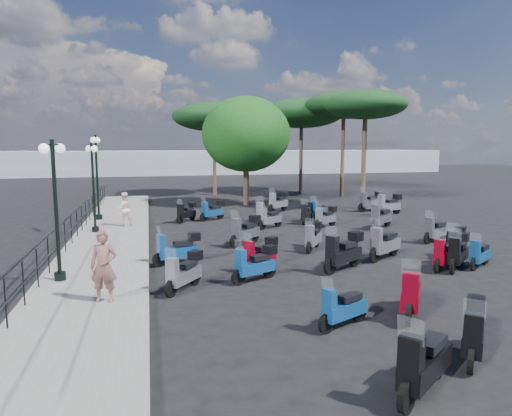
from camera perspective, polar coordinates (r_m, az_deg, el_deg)
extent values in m
plane|color=black|center=(17.02, 3.87, -5.13)|extent=(120.00, 120.00, 0.00)
cube|color=slate|center=(19.28, -17.76, -3.71)|extent=(3.00, 30.00, 0.15)
cylinder|color=black|center=(10.64, -28.83, -10.28)|extent=(0.04, 0.04, 1.10)
cylinder|color=black|center=(11.91, -27.07, -8.28)|extent=(0.04, 0.04, 1.10)
cylinder|color=black|center=(13.19, -25.67, -6.66)|extent=(0.04, 0.04, 1.10)
cylinder|color=black|center=(14.49, -24.53, -5.32)|extent=(0.04, 0.04, 1.10)
cylinder|color=black|center=(15.81, -23.57, -4.21)|extent=(0.04, 0.04, 1.10)
cylinder|color=black|center=(17.13, -22.77, -3.26)|extent=(0.04, 0.04, 1.10)
cylinder|color=black|center=(18.46, -22.08, -2.46)|extent=(0.04, 0.04, 1.10)
cylinder|color=black|center=(19.79, -21.49, -1.75)|extent=(0.04, 0.04, 1.10)
cylinder|color=black|center=(21.13, -20.97, -1.14)|extent=(0.04, 0.04, 1.10)
cylinder|color=black|center=(22.47, -20.51, -0.60)|extent=(0.04, 0.04, 1.10)
cylinder|color=black|center=(23.81, -20.11, -0.12)|extent=(0.04, 0.04, 1.10)
cylinder|color=black|center=(25.16, -19.75, 0.30)|extent=(0.04, 0.04, 1.10)
cylinder|color=black|center=(26.51, -19.42, 0.69)|extent=(0.04, 0.04, 1.10)
cylinder|color=black|center=(27.86, -19.13, 1.03)|extent=(0.04, 0.04, 1.10)
cylinder|color=black|center=(29.22, -18.86, 1.35)|extent=(0.04, 0.04, 1.10)
cylinder|color=black|center=(30.57, -18.62, 1.63)|extent=(0.04, 0.04, 1.10)
cylinder|color=black|center=(31.93, -18.40, 1.90)|extent=(0.04, 0.04, 1.10)
cube|color=black|center=(19.04, -21.86, -0.52)|extent=(0.04, 26.00, 0.04)
cube|color=black|center=(19.12, -21.78, -2.09)|extent=(0.04, 26.00, 0.04)
cylinder|color=black|center=(13.76, -23.28, -7.81)|extent=(0.31, 0.31, 0.23)
cylinder|color=black|center=(13.40, -23.71, -0.37)|extent=(0.11, 0.11, 3.83)
cylinder|color=black|center=(13.28, -24.14, 7.23)|extent=(0.28, 0.84, 0.04)
sphere|color=white|center=(13.67, -23.29, 6.87)|extent=(0.27, 0.27, 0.27)
sphere|color=white|center=(12.90, -24.98, 6.75)|extent=(0.27, 0.27, 0.27)
cylinder|color=black|center=(20.63, -19.42, -2.51)|extent=(0.30, 0.30, 0.23)
cylinder|color=black|center=(20.40, -19.65, 2.38)|extent=(0.10, 0.10, 3.76)
cylinder|color=black|center=(20.32, -19.88, 7.26)|extent=(0.34, 0.80, 0.04)
sphere|color=white|center=(20.73, -20.17, 6.99)|extent=(0.26, 0.26, 0.26)
sphere|color=white|center=(19.91, -19.56, 7.00)|extent=(0.26, 0.26, 0.26)
cylinder|color=black|center=(23.95, -19.03, -1.06)|extent=(0.33, 0.33, 0.25)
cylinder|color=black|center=(23.74, -19.25, 3.62)|extent=(0.11, 0.11, 4.17)
cylinder|color=black|center=(23.69, -19.46, 8.26)|extent=(0.11, 0.94, 0.04)
sphere|color=white|center=(24.15, -19.25, 8.01)|extent=(0.29, 0.29, 0.29)
sphere|color=white|center=(23.23, -19.65, 8.01)|extent=(0.29, 0.29, 0.29)
imported|color=brown|center=(11.36, -18.50, -6.94)|extent=(0.69, 0.52, 1.72)
imported|color=silver|center=(21.65, -16.16, -0.13)|extent=(0.88, 0.76, 1.54)
cylinder|color=black|center=(9.74, 8.79, -14.09)|extent=(0.42, 0.27, 0.42)
cylinder|color=black|center=(10.50, 12.78, -12.52)|extent=(0.42, 0.27, 0.42)
cube|color=navy|center=(10.09, 11.05, -12.37)|extent=(1.17, 0.77, 0.30)
cube|color=black|center=(10.11, 11.65, -10.84)|extent=(0.59, 0.47, 0.12)
cube|color=navy|center=(9.64, 9.13, -11.73)|extent=(0.29, 0.32, 0.62)
plane|color=white|center=(9.48, 8.97, -9.54)|extent=(0.21, 0.33, 0.33)
cylinder|color=black|center=(13.81, -1.06, -7.27)|extent=(0.41, 0.33, 0.44)
cylinder|color=black|center=(14.63, 1.88, -6.41)|extent=(0.41, 0.33, 0.44)
cube|color=maroon|center=(14.21, 0.58, -6.14)|extent=(1.16, 0.95, 0.31)
cube|color=black|center=(14.26, 0.99, -5.02)|extent=(0.61, 0.55, 0.13)
cube|color=maroon|center=(13.76, -0.86, -5.50)|extent=(0.33, 0.34, 0.65)
plane|color=white|center=(13.63, -1.02, -3.84)|extent=(0.26, 0.33, 0.34)
cube|color=black|center=(14.50, 1.94, -4.13)|extent=(0.43, 0.42, 0.24)
cylinder|color=black|center=(11.92, -10.58, -9.86)|extent=(0.36, 0.42, 0.46)
cylinder|color=black|center=(12.83, -7.62, -8.51)|extent=(0.36, 0.42, 0.46)
cube|color=gray|center=(12.36, -8.94, -8.35)|extent=(1.01, 1.17, 0.32)
cube|color=black|center=(12.42, -8.55, -6.99)|extent=(0.58, 0.63, 0.13)
cube|color=gray|center=(11.86, -10.42, -7.75)|extent=(0.35, 0.34, 0.67)
plane|color=white|center=(11.71, -10.64, -5.80)|extent=(0.33, 0.28, 0.35)
cube|color=black|center=(12.69, -7.62, -5.85)|extent=(0.44, 0.44, 0.25)
cylinder|color=black|center=(14.80, -11.96, -6.35)|extent=(0.48, 0.23, 0.47)
cylinder|color=black|center=(15.21, -7.76, -5.87)|extent=(0.48, 0.23, 0.47)
cube|color=navy|center=(14.97, -9.67, -5.44)|extent=(1.31, 0.70, 0.33)
cube|color=black|center=(14.97, -9.10, -4.35)|extent=(0.65, 0.46, 0.14)
cube|color=navy|center=(14.72, -11.72, -4.63)|extent=(0.29, 0.34, 0.68)
plane|color=white|center=(14.62, -11.98, -2.97)|extent=(0.19, 0.38, 0.36)
cube|color=black|center=(15.08, -7.74, -3.55)|extent=(0.41, 0.40, 0.25)
cylinder|color=black|center=(23.04, -6.56, -1.14)|extent=(0.43, 0.33, 0.45)
cylinder|color=black|center=(23.77, -4.48, -0.83)|extent=(0.43, 0.33, 0.45)
cube|color=navy|center=(23.41, -5.42, -0.56)|extent=(1.20, 0.94, 0.32)
cube|color=black|center=(23.47, -5.14, 0.12)|extent=(0.63, 0.55, 0.13)
cube|color=navy|center=(23.02, -6.43, -0.05)|extent=(0.33, 0.35, 0.66)
plane|color=white|center=(22.93, -6.56, 0.98)|extent=(0.26, 0.34, 0.35)
cube|color=black|center=(23.70, -4.46, 0.62)|extent=(0.43, 0.43, 0.24)
cylinder|color=black|center=(22.58, -9.51, -1.40)|extent=(0.35, 0.40, 0.44)
cylinder|color=black|center=(23.47, -7.96, -1.01)|extent=(0.35, 0.40, 0.44)
cube|color=black|center=(23.03, -8.67, -0.78)|extent=(0.99, 1.11, 0.31)
cube|color=black|center=(23.12, -8.46, -0.10)|extent=(0.56, 0.60, 0.13)
cube|color=black|center=(22.58, -9.43, -0.32)|extent=(0.34, 0.33, 0.64)
plane|color=white|center=(22.48, -9.54, 0.70)|extent=(0.31, 0.28, 0.34)
cube|color=black|center=(23.40, -7.96, 0.41)|extent=(0.42, 0.42, 0.24)
cylinder|color=black|center=(7.42, 18.35, -21.42)|extent=(0.48, 0.40, 0.52)
cylinder|color=black|center=(8.52, 21.76, -17.58)|extent=(0.48, 0.40, 0.52)
cube|color=black|center=(7.92, 20.41, -17.96)|extent=(1.35, 1.13, 0.37)
cube|color=black|center=(7.96, 20.98, -15.48)|extent=(0.71, 0.65, 0.15)
cube|color=black|center=(7.27, 18.79, -17.69)|extent=(0.38, 0.40, 0.76)
plane|color=white|center=(7.02, 18.78, -14.30)|extent=(0.31, 0.38, 0.40)
cylinder|color=black|center=(13.84, 9.24, -7.16)|extent=(0.51, 0.37, 0.53)
cylinder|color=black|center=(14.91, 12.23, -6.14)|extent=(0.51, 0.37, 0.53)
cube|color=black|center=(14.36, 10.94, -5.82)|extent=(1.42, 1.08, 0.38)
cube|color=black|center=(14.45, 11.39, -4.50)|extent=(0.74, 0.63, 0.15)
cube|color=black|center=(13.78, 9.51, -5.05)|extent=(0.38, 0.41, 0.77)
plane|color=white|center=(13.63, 9.39, -3.06)|extent=(0.30, 0.40, 0.41)
cube|color=black|center=(14.77, 12.36, -3.46)|extent=(0.51, 0.50, 0.29)
cylinder|color=black|center=(12.70, -2.19, -8.63)|extent=(0.45, 0.29, 0.45)
cylinder|color=black|center=(13.39, 1.70, -7.74)|extent=(0.45, 0.29, 0.45)
cube|color=navy|center=(13.02, -0.03, -7.42)|extent=(1.25, 0.84, 0.32)
cube|color=black|center=(13.05, 0.51, -6.17)|extent=(0.64, 0.51, 0.13)
cube|color=navy|center=(12.62, -1.93, -6.67)|extent=(0.31, 0.35, 0.66)
plane|color=white|center=(12.49, -2.15, -4.82)|extent=(0.23, 0.36, 0.35)
cube|color=black|center=(13.25, 1.77, -5.20)|extent=(0.42, 0.42, 0.25)
cylinder|color=black|center=(17.10, -2.66, -4.18)|extent=(0.45, 0.42, 0.51)
cylinder|color=black|center=(18.10, -0.19, -3.49)|extent=(0.45, 0.42, 0.51)
cube|color=#43464A|center=(17.60, -1.29, -3.19)|extent=(1.27, 1.19, 0.36)
cube|color=black|center=(17.69, -0.95, -2.16)|extent=(0.69, 0.66, 0.15)
cube|color=#43464A|center=(17.07, -2.50, -2.53)|extent=(0.39, 0.39, 0.74)
plane|color=white|center=(16.94, -2.64, -0.98)|extent=(0.33, 0.36, 0.39)
cube|color=black|center=(18.00, -0.15, -1.36)|extent=(0.49, 0.49, 0.28)
cylinder|color=black|center=(20.69, 0.76, -2.12)|extent=(0.43, 0.34, 0.46)
cylinder|color=black|center=(21.55, 2.78, -1.72)|extent=(0.43, 0.34, 0.46)
cube|color=#ADAFB7|center=(21.12, 1.88, -1.44)|extent=(1.20, 0.97, 0.32)
cube|color=black|center=(21.21, 2.17, -0.68)|extent=(0.63, 0.56, 0.13)
cube|color=#ADAFB7|center=(20.68, 0.91, -0.89)|extent=(0.33, 0.35, 0.67)
plane|color=white|center=(20.57, 0.80, 0.27)|extent=(0.27, 0.34, 0.35)
cylinder|color=black|center=(21.63, 0.44, -1.60)|extent=(0.30, 0.52, 0.52)
cylinder|color=black|center=(22.88, 0.94, -1.07)|extent=(0.30, 0.52, 0.52)
cube|color=#ADAFB7|center=(22.28, 0.72, -0.81)|extent=(0.87, 1.43, 0.37)
cube|color=black|center=(22.41, 0.79, 0.02)|extent=(0.54, 0.72, 0.15)
cube|color=#ADAFB7|center=(21.63, 0.48, -0.27)|extent=(0.39, 0.34, 0.75)
plane|color=white|center=(21.51, 0.45, 0.98)|extent=(0.41, 0.23, 0.40)
cube|color=black|center=(22.81, 0.95, 0.65)|extent=(0.46, 0.47, 0.28)
cylinder|color=black|center=(8.88, 25.27, -16.87)|extent=(0.38, 0.42, 0.47)
cylinder|color=black|center=(9.96, 25.59, -14.13)|extent=(0.38, 0.42, 0.47)
cube|color=black|center=(9.40, 25.52, -14.32)|extent=(1.09, 1.18, 0.33)
cube|color=black|center=(9.46, 25.66, -12.41)|extent=(0.61, 0.64, 0.14)
cube|color=black|center=(8.78, 25.47, -13.99)|extent=(0.36, 0.36, 0.69)
plane|color=white|center=(8.57, 25.64, -11.39)|extent=(0.33, 0.30, 0.36)
cube|color=black|center=(9.77, 25.82, -10.68)|extent=(0.45, 0.46, 0.25)
cylinder|color=black|center=(10.48, 18.54, -12.49)|extent=(0.39, 0.49, 0.53)
cylinder|color=black|center=(11.73, 18.94, -10.30)|extent=(0.39, 0.49, 0.53)
cube|color=maroon|center=(11.09, 18.82, -10.28)|extent=(1.13, 1.38, 0.37)
cube|color=black|center=(11.18, 18.94, -8.49)|extent=(0.65, 0.73, 0.15)
cube|color=maroon|center=(10.40, 18.69, -9.71)|extent=(0.41, 0.39, 0.77)
plane|color=white|center=(10.20, 18.80, -7.17)|extent=(0.39, 0.31, 0.41)
cylinder|color=black|center=(15.49, 14.60, -5.69)|extent=(0.50, 0.38, 0.53)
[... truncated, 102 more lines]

